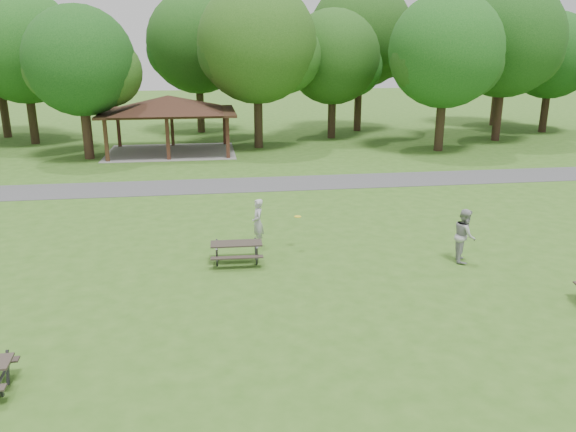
# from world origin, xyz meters

# --- Properties ---
(ground) EXTENTS (160.00, 160.00, 0.00)m
(ground) POSITION_xyz_m (0.00, 0.00, 0.00)
(ground) COLOR #345F1B
(ground) RESTS_ON ground
(asphalt_path) EXTENTS (120.00, 3.20, 0.02)m
(asphalt_path) POSITION_xyz_m (0.00, 14.00, 0.01)
(asphalt_path) COLOR #464648
(asphalt_path) RESTS_ON ground
(pavilion) EXTENTS (8.60, 7.01, 3.76)m
(pavilion) POSITION_xyz_m (-4.00, 24.00, 3.06)
(pavilion) COLOR #3A2415
(pavilion) RESTS_ON ground
(tree_row_c) EXTENTS (8.19, 7.80, 10.67)m
(tree_row_c) POSITION_xyz_m (-13.90, 29.03, 6.54)
(tree_row_c) COLOR black
(tree_row_c) RESTS_ON ground
(tree_row_d) EXTENTS (6.93, 6.60, 9.27)m
(tree_row_d) POSITION_xyz_m (-8.92, 22.53, 5.77)
(tree_row_d) COLOR #301F15
(tree_row_d) RESTS_ON ground
(tree_row_e) EXTENTS (8.40, 8.00, 11.02)m
(tree_row_e) POSITION_xyz_m (2.10, 25.03, 6.78)
(tree_row_e) COLOR black
(tree_row_e) RESTS_ON ground
(tree_row_f) EXTENTS (7.35, 7.00, 9.55)m
(tree_row_f) POSITION_xyz_m (8.09, 28.53, 5.84)
(tree_row_f) COLOR black
(tree_row_f) RESTS_ON ground
(tree_row_g) EXTENTS (7.77, 7.40, 10.25)m
(tree_row_g) POSITION_xyz_m (14.09, 22.03, 6.33)
(tree_row_g) COLOR black
(tree_row_g) RESTS_ON ground
(tree_row_h) EXTENTS (8.61, 8.20, 11.37)m
(tree_row_h) POSITION_xyz_m (20.10, 25.53, 7.03)
(tree_row_h) COLOR black
(tree_row_h) RESTS_ON ground
(tree_row_i) EXTENTS (7.14, 6.80, 9.52)m
(tree_row_i) POSITION_xyz_m (26.08, 29.03, 5.91)
(tree_row_i) COLOR black
(tree_row_i) RESTS_ON ground
(tree_deep_b) EXTENTS (8.40, 8.00, 11.13)m
(tree_deep_b) POSITION_xyz_m (-1.90, 33.03, 6.89)
(tree_deep_b) COLOR black
(tree_deep_b) RESTS_ON ground
(tree_deep_c) EXTENTS (8.82, 8.40, 11.90)m
(tree_deep_c) POSITION_xyz_m (11.10, 32.03, 7.44)
(tree_deep_c) COLOR #311F16
(tree_deep_c) RESTS_ON ground
(tree_deep_d) EXTENTS (8.40, 8.00, 11.27)m
(tree_deep_d) POSITION_xyz_m (24.10, 33.53, 7.03)
(tree_deep_d) COLOR #322016
(tree_deep_d) RESTS_ON ground
(picnic_table_middle) EXTENTS (1.71, 1.40, 0.72)m
(picnic_table_middle) POSITION_xyz_m (-0.82, 3.23, 0.53)
(picnic_table_middle) COLOR #2C2620
(picnic_table_middle) RESTS_ON ground
(frisbee_in_flight) EXTENTS (0.27, 0.27, 0.02)m
(frisbee_in_flight) POSITION_xyz_m (1.38, 4.29, 1.18)
(frisbee_in_flight) COLOR yellow
(frisbee_in_flight) RESTS_ON ground
(frisbee_thrower) EXTENTS (0.46, 0.66, 1.71)m
(frisbee_thrower) POSITION_xyz_m (0.04, 4.80, 0.85)
(frisbee_thrower) COLOR #AEAEB1
(frisbee_thrower) RESTS_ON ground
(frisbee_catcher) EXTENTS (0.90, 1.03, 1.78)m
(frisbee_catcher) POSITION_xyz_m (6.61, 2.33, 0.89)
(frisbee_catcher) COLOR #A0A0A3
(frisbee_catcher) RESTS_ON ground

